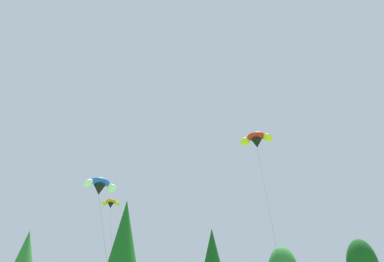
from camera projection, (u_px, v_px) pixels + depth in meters
The scene contains 5 objects.
treeline_tree_d at pixel (124, 242), 44.00m from camera, with size 4.75×4.75×14.31m.
treeline_tree_e at pixel (212, 261), 48.26m from camera, with size 4.16×4.16×11.64m.
parafoil_kite_high_orange at pixel (111, 203), 45.42m from camera, with size 3.98×18.48×13.19m.
parafoil_kite_mid_red_yellow at pixel (256, 140), 42.02m from camera, with size 10.07×14.72×19.15m.
parafoil_kite_far_blue_white at pixel (100, 186), 36.63m from camera, with size 3.88×9.73×13.04m.
Camera 1 is at (-11.51, 1.40, 2.76)m, focal length 32.91 mm.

